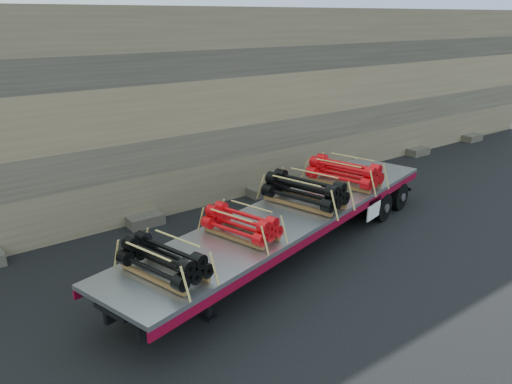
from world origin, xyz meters
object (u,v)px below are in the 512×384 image
at_px(bundle_front, 164,261).
at_px(bundle_midrear, 305,191).
at_px(bundle_rear, 345,173).
at_px(trailer, 291,231).
at_px(bundle_midfront, 241,224).

height_order(bundle_front, bundle_midrear, bundle_midrear).
bearing_deg(bundle_rear, trailer, -180.00).
xyz_separation_m(trailer, bundle_midrear, (0.64, 0.17, 1.07)).
relative_size(bundle_midrear, bundle_rear, 1.02).
xyz_separation_m(bundle_front, bundle_rear, (7.79, 2.01, 0.05)).
xyz_separation_m(trailer, bundle_rear, (3.01, 0.78, 1.06)).
xyz_separation_m(bundle_midrear, bundle_rear, (2.36, 0.61, -0.01)).
relative_size(bundle_front, bundle_midfront, 1.04).
bearing_deg(bundle_front, trailer, 0.00).
distance_m(trailer, bundle_rear, 3.28).
relative_size(bundle_front, bundle_midrear, 0.85).
bearing_deg(bundle_midrear, trailer, 180.00).
bearing_deg(trailer, bundle_midrear, 0.00).
height_order(trailer, bundle_rear, bundle_rear).
bearing_deg(trailer, bundle_rear, 0.00).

